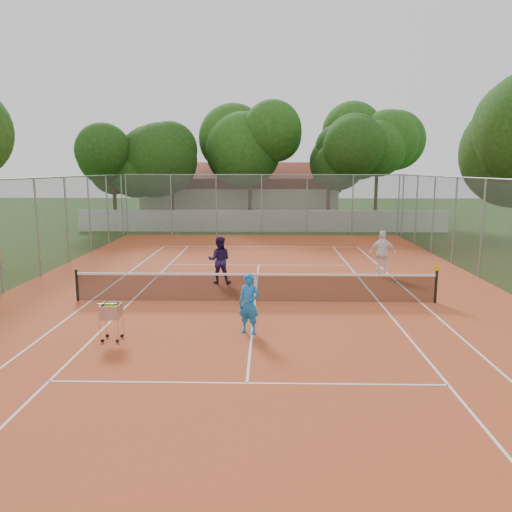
{
  "coord_description": "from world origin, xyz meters",
  "views": [
    {
      "loc": [
        0.41,
        -16.04,
        4.37
      ],
      "look_at": [
        0.0,
        1.5,
        1.3
      ],
      "focal_mm": 35.0,
      "sensor_mm": 36.0,
      "label": 1
    }
  ],
  "objects_px": {
    "ball_hopper": "(111,321)",
    "player_near": "(249,304)",
    "clubhouse": "(241,193)",
    "player_far_right": "(382,253)",
    "player_far_left": "(219,260)",
    "tennis_net": "(255,287)"
  },
  "relations": [
    {
      "from": "player_near",
      "to": "player_far_left",
      "type": "distance_m",
      "value": 6.06
    },
    {
      "from": "player_near",
      "to": "player_far_right",
      "type": "xyz_separation_m",
      "value": [
        5.21,
        7.48,
        0.12
      ]
    },
    {
      "from": "tennis_net",
      "to": "player_far_right",
      "type": "distance_m",
      "value": 6.69
    },
    {
      "from": "clubhouse",
      "to": "ball_hopper",
      "type": "xyz_separation_m",
      "value": [
        -1.57,
        -32.87,
        -1.65
      ]
    },
    {
      "from": "player_far_left",
      "to": "player_far_right",
      "type": "bearing_deg",
      "value": -166.56
    },
    {
      "from": "ball_hopper",
      "to": "player_near",
      "type": "bearing_deg",
      "value": -2.19
    },
    {
      "from": "player_near",
      "to": "player_far_right",
      "type": "height_order",
      "value": "player_far_right"
    },
    {
      "from": "clubhouse",
      "to": "ball_hopper",
      "type": "height_order",
      "value": "clubhouse"
    },
    {
      "from": "clubhouse",
      "to": "player_far_right",
      "type": "xyz_separation_m",
      "value": [
        7.14,
        -24.74,
        -1.25
      ]
    },
    {
      "from": "clubhouse",
      "to": "player_near",
      "type": "relative_size",
      "value": 10.09
    },
    {
      "from": "player_far_right",
      "to": "ball_hopper",
      "type": "height_order",
      "value": "player_far_right"
    },
    {
      "from": "tennis_net",
      "to": "ball_hopper",
      "type": "bearing_deg",
      "value": -132.65
    },
    {
      "from": "player_far_right",
      "to": "ball_hopper",
      "type": "bearing_deg",
      "value": 44.85
    },
    {
      "from": "player_far_right",
      "to": "ball_hopper",
      "type": "relative_size",
      "value": 1.78
    },
    {
      "from": "tennis_net",
      "to": "player_far_left",
      "type": "height_order",
      "value": "player_far_left"
    },
    {
      "from": "player_near",
      "to": "ball_hopper",
      "type": "height_order",
      "value": "player_near"
    },
    {
      "from": "clubhouse",
      "to": "player_far_left",
      "type": "bearing_deg",
      "value": -88.76
    },
    {
      "from": "tennis_net",
      "to": "player_far_right",
      "type": "xyz_separation_m",
      "value": [
        5.14,
        4.26,
        0.44
      ]
    },
    {
      "from": "player_near",
      "to": "clubhouse",
      "type": "bearing_deg",
      "value": 116.35
    },
    {
      "from": "player_near",
      "to": "player_far_right",
      "type": "distance_m",
      "value": 9.12
    },
    {
      "from": "clubhouse",
      "to": "ball_hopper",
      "type": "distance_m",
      "value": 32.95
    },
    {
      "from": "ball_hopper",
      "to": "tennis_net",
      "type": "bearing_deg",
      "value": 34.43
    }
  ]
}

